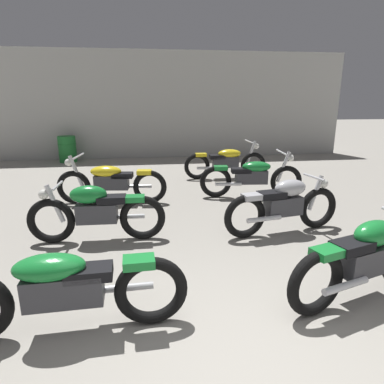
# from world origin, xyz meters

# --- Properties ---
(back_wall) EXTENTS (12.78, 0.24, 3.60)m
(back_wall) POSITION_xyz_m (0.00, 10.22, 1.80)
(back_wall) COLOR #B2B2AD
(back_wall) RESTS_ON ground
(motorcycle_left_row_0) EXTENTS (2.17, 0.68, 0.97)m
(motorcycle_left_row_0) POSITION_xyz_m (-1.48, 0.87, 0.45)
(motorcycle_left_row_0) COLOR black
(motorcycle_left_row_0) RESTS_ON ground
(motorcycle_left_row_1) EXTENTS (1.97, 0.48, 0.88)m
(motorcycle_left_row_1) POSITION_xyz_m (-1.47, 2.90, 0.46)
(motorcycle_left_row_1) COLOR black
(motorcycle_left_row_1) RESTS_ON ground
(motorcycle_left_row_2) EXTENTS (2.17, 0.68, 0.97)m
(motorcycle_left_row_2) POSITION_xyz_m (-1.43, 4.75, 0.45)
(motorcycle_left_row_2) COLOR black
(motorcycle_left_row_2) RESTS_ON ground
(motorcycle_right_row_0) EXTENTS (1.91, 0.75, 0.88)m
(motorcycle_right_row_0) POSITION_xyz_m (1.46, 1.02, 0.46)
(motorcycle_right_row_0) COLOR black
(motorcycle_right_row_0) RESTS_ON ground
(motorcycle_right_row_1) EXTENTS (1.96, 0.62, 0.88)m
(motorcycle_right_row_1) POSITION_xyz_m (1.35, 2.84, 0.46)
(motorcycle_right_row_1) COLOR black
(motorcycle_right_row_1) RESTS_ON ground
(motorcycle_right_row_2) EXTENTS (2.17, 0.68, 0.97)m
(motorcycle_right_row_2) POSITION_xyz_m (1.47, 4.82, 0.45)
(motorcycle_right_row_2) COLOR black
(motorcycle_right_row_2) RESTS_ON ground
(motorcycle_right_row_3) EXTENTS (2.17, 0.68, 0.97)m
(motorcycle_right_row_3) POSITION_xyz_m (1.33, 6.59, 0.45)
(motorcycle_right_row_3) COLOR black
(motorcycle_right_row_3) RESTS_ON ground
(oil_drum) EXTENTS (0.59, 0.59, 0.85)m
(oil_drum) POSITION_xyz_m (-3.29, 9.62, 0.43)
(oil_drum) COLOR #1E722D
(oil_drum) RESTS_ON ground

